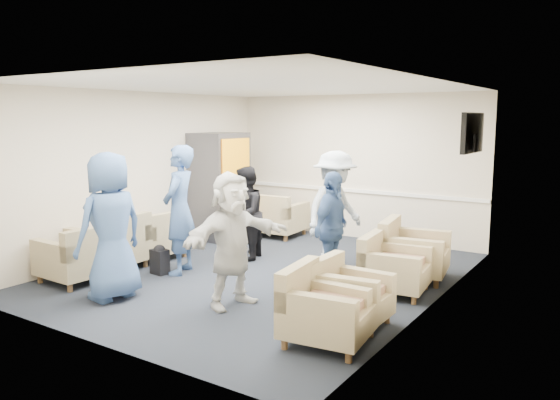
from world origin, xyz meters
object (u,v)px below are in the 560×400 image
Objects in this scene: armchair_right_near at (323,311)px; vending_machine at (220,186)px; person_front_left at (111,226)px; armchair_left_mid at (112,246)px; person_mid_right at (331,229)px; armchair_right_midfar at (391,269)px; person_back_right at (335,209)px; person_back_left at (246,214)px; person_mid_left at (180,210)px; person_front_right at (232,239)px; armchair_right_far at (410,253)px; armchair_corner at (277,218)px; armchair_right_midnear at (345,298)px; armchair_left_far at (157,238)px; armchair_left_near at (79,258)px.

armchair_right_near is 5.22m from vending_machine.
vending_machine reaches higher than person_front_left.
person_mid_right is at bearing 108.33° from armchair_left_mid.
vending_machine is at bearing 64.86° from armchair_right_midfar.
person_back_left is at bearing 119.29° from person_back_right.
person_mid_left reaches higher than person_front_right.
armchair_right_near is 1.89m from armchair_right_midfar.
armchair_right_far reaches higher than armchair_right_near.
person_back_right is at bearing 21.09° from person_mid_right.
person_mid_left is at bearing 78.44° from person_front_right.
vending_machine is at bearing 179.48° from armchair_left_mid.
vending_machine reaches higher than armchair_right_midfar.
person_front_left is at bearing 120.72° from armchair_right_midfar.
armchair_left_mid is at bearing 101.75° from armchair_right_midfar.
armchair_right_near is 1.58m from person_front_right.
armchair_left_mid is 0.58× the size of person_front_right.
armchair_corner is at bearing 39.04° from vending_machine.
person_back_left is (0.34, 1.14, -0.19)m from person_mid_left.
person_mid_left reaches higher than armchair_right_midnear.
armchair_left_mid is 2.54m from person_front_right.
person_mid_left is at bearing -64.22° from vending_machine.
person_mid_right reaches higher than armchair_corner.
armchair_left_mid is 0.86m from armchair_left_far.
vending_machine reaches higher than armchair_corner.
armchair_right_far reaches higher than armchair_right_midnear.
vending_machine is 1.07× the size of person_front_left.
person_back_right reaches higher than armchair_left_near.
person_back_right is (1.71, 1.57, -0.05)m from person_mid_left.
person_front_left reaches higher than person_mid_right.
person_front_right is at bearing 139.84° from armchair_right_far.
armchair_corner is 0.50× the size of person_front_left.
armchair_right_midnear is 0.44× the size of person_back_right.
armchair_left_near is 0.99× the size of armchair_right_midfar.
person_mid_right is (-0.82, -0.11, 0.46)m from armchair_right_midfar.
person_mid_right is at bearing 123.44° from armchair_left_near.
person_mid_left is at bearing 71.04° from armchair_left_far.
armchair_corner is 4.24m from person_front_left.
armchair_left_far is at bearing 91.62° from person_mid_right.
armchair_right_near is (3.84, 0.05, -0.01)m from armchair_left_near.
armchair_left_near is at bearing 113.09° from person_front_right.
person_front_left reaches higher than armchair_right_near.
person_mid_right is (0.40, -0.86, -0.11)m from person_back_right.
person_front_right is (1.72, -3.57, 0.47)m from armchair_corner.
person_back_right is (1.62, 2.89, -0.04)m from person_front_left.
person_back_left reaches higher than armchair_right_far.
armchair_right_near is 0.56× the size of person_front_right.
person_mid_right is (-0.79, -0.91, 0.43)m from armchair_right_far.
person_mid_right is at bearing -9.73° from person_front_right.
armchair_right_near is at bearing -90.71° from person_front_right.
armchair_left_mid is (-0.11, 0.66, 0.02)m from armchair_left_near.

